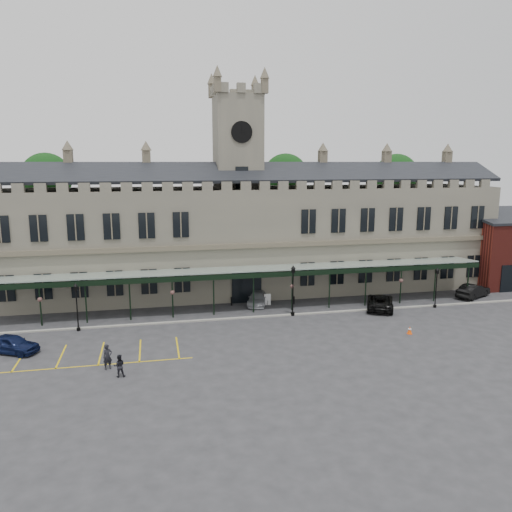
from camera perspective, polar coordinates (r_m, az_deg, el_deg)
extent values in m
plane|color=#2C2C2F|center=(43.81, 1.63, -9.18)|extent=(140.00, 140.00, 0.00)
cube|color=#5F5C4F|center=(57.56, -2.04, 1.82)|extent=(60.00, 10.00, 12.00)
cube|color=brown|center=(52.50, -1.08, 1.18)|extent=(60.00, 0.35, 0.50)
cube|color=black|center=(54.41, -1.64, 9.56)|extent=(60.00, 4.77, 2.20)
cube|color=black|center=(59.34, -2.51, 9.65)|extent=(60.00, 4.77, 2.20)
cube|color=black|center=(53.46, -1.08, -3.36)|extent=(3.20, 0.18, 3.80)
cube|color=#5F5C4F|center=(57.00, -2.07, 6.79)|extent=(5.00, 5.00, 22.00)
cylinder|color=silver|center=(54.43, -1.65, 13.98)|extent=(2.20, 0.12, 2.20)
cylinder|color=black|center=(54.36, -1.64, 13.98)|extent=(2.30, 0.04, 2.30)
cube|color=black|center=(54.38, -1.62, 8.71)|extent=(1.40, 0.12, 2.80)
cube|color=#8C9E93|center=(51.14, -0.69, -1.48)|extent=(50.00, 4.00, 0.40)
cube|color=black|center=(49.28, -0.24, -2.24)|extent=(50.00, 0.18, 0.50)
cube|color=maroon|center=(69.55, 27.25, 0.50)|extent=(12.00, 8.00, 8.00)
cube|color=gray|center=(48.87, 0.12, -6.97)|extent=(60.00, 0.40, 0.12)
cylinder|color=#332314|center=(66.81, -22.39, 2.26)|extent=(0.70, 0.70, 12.00)
sphere|color=black|center=(66.23, -22.82, 8.25)|extent=(6.00, 6.00, 6.00)
cylinder|color=#332314|center=(67.98, 3.33, 3.18)|extent=(0.70, 0.70, 12.00)
sphere|color=black|center=(67.42, 3.39, 9.09)|extent=(6.00, 6.00, 6.00)
cylinder|color=#332314|center=(73.77, 15.44, 3.41)|extent=(0.70, 0.70, 12.00)
sphere|color=black|center=(73.25, 15.71, 8.85)|extent=(6.00, 6.00, 6.00)
cylinder|color=black|center=(47.89, -19.62, -7.89)|extent=(0.34, 0.34, 0.28)
cylinder|color=black|center=(47.37, -19.76, -5.88)|extent=(0.11, 0.11, 3.78)
cube|color=black|center=(46.86, -19.92, -3.49)|extent=(0.26, 0.26, 0.38)
cone|color=black|center=(46.78, -19.94, -3.10)|extent=(0.42, 0.42, 0.28)
cylinder|color=black|center=(49.57, 4.20, -6.61)|extent=(0.39, 0.39, 0.33)
cylinder|color=black|center=(49.01, 4.24, -4.37)|extent=(0.13, 0.13, 4.35)
cube|color=black|center=(48.46, 4.27, -1.70)|extent=(0.30, 0.30, 0.43)
cone|color=black|center=(48.38, 4.28, -1.26)|extent=(0.48, 0.48, 0.33)
cylinder|color=black|center=(55.31, 19.76, -5.41)|extent=(0.33, 0.33, 0.27)
cylinder|color=black|center=(54.89, 19.87, -3.72)|extent=(0.11, 0.11, 3.65)
cube|color=black|center=(54.45, 20.00, -1.72)|extent=(0.26, 0.26, 0.37)
cone|color=black|center=(54.39, 20.02, -1.39)|extent=(0.40, 0.40, 0.27)
cube|color=#F54B07|center=(46.44, 17.14, -8.47)|extent=(0.37, 0.37, 0.04)
cone|color=#F54B07|center=(46.34, 17.16, -8.10)|extent=(0.43, 0.43, 0.69)
cylinder|color=silver|center=(46.31, 17.17, -7.98)|extent=(0.28, 0.28, 0.10)
cylinder|color=black|center=(52.94, 1.31, -5.35)|extent=(0.06, 0.06, 0.50)
cube|color=silver|center=(52.84, 1.31, -4.99)|extent=(0.70, 0.08, 1.20)
cylinder|color=black|center=(52.76, -2.83, -5.18)|extent=(0.16, 0.16, 0.92)
cylinder|color=black|center=(53.33, 4.37, -5.06)|extent=(0.15, 0.15, 0.86)
imported|color=#0C1538|center=(44.43, -26.13, -9.02)|extent=(4.68, 3.52, 1.48)
imported|color=#A6A8AE|center=(53.11, 0.17, -4.83)|extent=(3.19, 4.92, 1.32)
imported|color=black|center=(53.00, 14.01, -5.09)|extent=(4.61, 6.02, 1.52)
imported|color=black|center=(60.63, 23.57, -3.67)|extent=(4.95, 3.62, 1.55)
imported|color=black|center=(38.54, -16.60, -11.00)|extent=(0.81, 0.69, 1.89)
imported|color=black|center=(37.11, -15.36, -12.00)|extent=(0.82, 0.65, 1.64)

